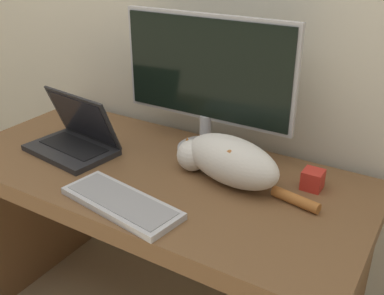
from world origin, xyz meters
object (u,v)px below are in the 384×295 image
object	(u,v)px
external_keyboard	(121,203)
monitor	(206,80)
cat	(228,160)
laptop	(75,140)

from	to	relation	value
external_keyboard	monitor	bearing A→B (deg)	94.66
cat	laptop	bearing A→B (deg)	-159.75
laptop	external_keyboard	world-z (taller)	laptop
laptop	cat	distance (m)	0.57
cat	monitor	bearing A→B (deg)	149.59
laptop	external_keyboard	size ratio (longest dim) A/B	0.85
monitor	cat	xyz separation A→B (m)	(0.16, -0.15, -0.19)
monitor	laptop	distance (m)	0.51
external_keyboard	cat	size ratio (longest dim) A/B	0.80
laptop	cat	xyz separation A→B (m)	(0.56, 0.09, 0.03)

